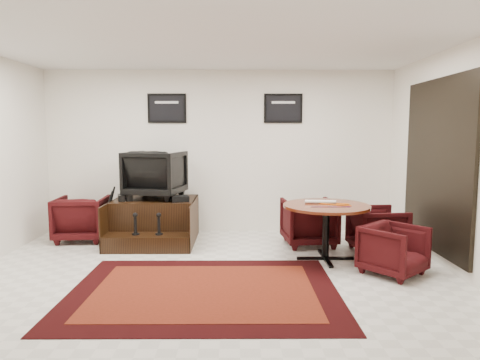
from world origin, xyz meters
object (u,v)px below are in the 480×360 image
(shine_chair, at_px, (155,172))
(meeting_table, at_px, (326,211))
(shine_podium, at_px, (155,222))
(table_chair_back, at_px, (309,220))
(armchair_side, at_px, (82,216))
(table_chair_window, at_px, (378,227))
(table_chair_corner, at_px, (394,247))

(shine_chair, relative_size, meeting_table, 0.74)
(shine_podium, bearing_deg, shine_chair, 90.00)
(meeting_table, distance_m, table_chair_back, 0.84)
(table_chair_back, bearing_deg, armchair_side, -10.33)
(shine_podium, distance_m, armchair_side, 1.19)
(shine_podium, bearing_deg, table_chair_window, -10.93)
(table_chair_back, distance_m, table_chair_window, 1.02)
(shine_podium, height_order, table_chair_corner, table_chair_corner)
(shine_chair, height_order, table_chair_corner, shine_chair)
(armchair_side, bearing_deg, table_chair_corner, 155.43)
(meeting_table, relative_size, table_chair_corner, 1.73)
(meeting_table, bearing_deg, table_chair_window, 24.56)
(table_chair_back, relative_size, table_chair_window, 1.09)
(shine_chair, relative_size, table_chair_window, 1.19)
(meeting_table, distance_m, table_chair_window, 0.97)
(shine_chair, bearing_deg, table_chair_back, -177.47)
(armchair_side, height_order, table_chair_window, armchair_side)
(shine_podium, relative_size, armchair_side, 1.71)
(shine_podium, bearing_deg, armchair_side, 177.40)
(table_chair_window, height_order, table_chair_corner, table_chair_window)
(table_chair_back, bearing_deg, table_chair_corner, 114.56)
(meeting_table, bearing_deg, shine_podium, 157.83)
(shine_chair, height_order, table_chair_back, shine_chair)
(table_chair_back, height_order, table_chair_window, table_chair_back)
(meeting_table, relative_size, table_chair_window, 1.61)
(armchair_side, bearing_deg, meeting_table, 160.13)
(table_chair_window, bearing_deg, armchair_side, 76.04)
(shine_podium, height_order, shine_chair, shine_chair)
(meeting_table, bearing_deg, armchair_side, 163.72)
(shine_chair, xyz_separation_m, table_chair_back, (2.44, -0.39, -0.71))
(meeting_table, bearing_deg, table_chair_corner, -40.82)
(shine_podium, xyz_separation_m, table_chair_window, (3.38, -0.65, 0.05))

